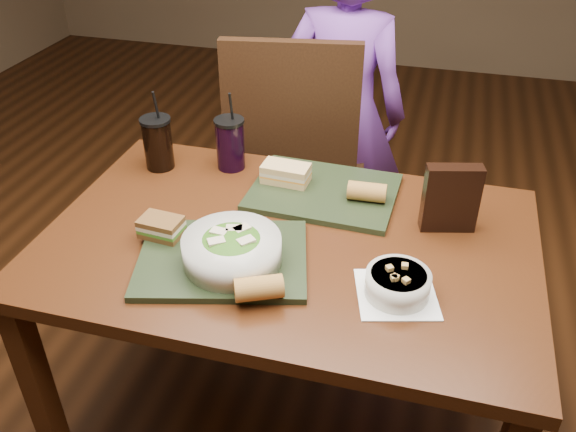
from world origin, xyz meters
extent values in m
plane|color=#381C0B|center=(0.00, 0.00, 0.00)|extent=(6.00, 6.00, 0.00)
cube|color=#411F0D|center=(-0.60, -0.38, 0.35)|extent=(0.06, 0.06, 0.71)
cube|color=#411F0D|center=(-0.60, 0.38, 0.35)|extent=(0.06, 0.06, 0.71)
cube|color=#411F0D|center=(0.60, 0.38, 0.35)|extent=(0.06, 0.06, 0.71)
cube|color=#411F0D|center=(0.00, 0.00, 0.73)|extent=(1.30, 0.85, 0.04)
cube|color=black|center=(-0.15, 0.80, 0.50)|extent=(0.54, 0.54, 0.04)
cube|color=black|center=(-0.15, 0.59, 0.81)|extent=(0.47, 0.12, 0.56)
cube|color=black|center=(-0.35, 0.60, 0.24)|extent=(0.04, 0.04, 0.48)
cube|color=black|center=(0.05, 0.60, 0.24)|extent=(0.04, 0.04, 0.48)
cube|color=black|center=(-0.35, 1.00, 0.24)|extent=(0.04, 0.04, 0.48)
cube|color=black|center=(0.05, 1.00, 0.24)|extent=(0.04, 0.04, 0.48)
imported|color=purple|center=(-0.03, 0.97, 0.69)|extent=(0.52, 0.36, 1.37)
cube|color=black|center=(-0.13, -0.14, 0.76)|extent=(0.49, 0.42, 0.02)
cube|color=black|center=(0.04, 0.24, 0.76)|extent=(0.43, 0.33, 0.02)
cylinder|color=silver|center=(-0.10, -0.16, 0.80)|extent=(0.24, 0.24, 0.07)
ellipsoid|color=#427219|center=(-0.10, -0.16, 0.82)|extent=(0.20, 0.20, 0.06)
cube|color=beige|center=(-0.09, -0.12, 0.84)|extent=(0.05, 0.05, 0.01)
cube|color=beige|center=(-0.13, -0.19, 0.84)|extent=(0.05, 0.05, 0.01)
cube|color=beige|center=(-0.10, -0.12, 0.84)|extent=(0.05, 0.04, 0.01)
cube|color=beige|center=(-0.06, -0.16, 0.84)|extent=(0.05, 0.05, 0.01)
cube|color=beige|center=(-0.13, -0.15, 0.84)|extent=(0.04, 0.03, 0.01)
cube|color=white|center=(0.31, -0.15, 0.75)|extent=(0.23, 0.23, 0.00)
cylinder|color=silver|center=(0.31, -0.15, 0.78)|extent=(0.15, 0.15, 0.06)
cylinder|color=black|center=(0.31, -0.15, 0.81)|extent=(0.13, 0.13, 0.01)
cube|color=#B28947|center=(0.30, -0.18, 0.82)|extent=(0.02, 0.02, 0.01)
cube|color=#B28947|center=(0.32, -0.18, 0.82)|extent=(0.02, 0.02, 0.01)
cube|color=#B28947|center=(0.32, -0.13, 0.82)|extent=(0.02, 0.02, 0.01)
cube|color=#B28947|center=(0.30, -0.18, 0.82)|extent=(0.02, 0.02, 0.01)
cube|color=#B28947|center=(0.28, -0.15, 0.82)|extent=(0.02, 0.02, 0.01)
cube|color=#593819|center=(-0.32, -0.10, 0.78)|extent=(0.11, 0.08, 0.01)
cube|color=#3F721E|center=(-0.32, -0.10, 0.79)|extent=(0.11, 0.08, 0.01)
cube|color=beige|center=(-0.32, -0.10, 0.80)|extent=(0.11, 0.08, 0.01)
cube|color=#593819|center=(-0.32, -0.10, 0.81)|extent=(0.11, 0.08, 0.01)
cube|color=tan|center=(-0.08, 0.25, 0.78)|extent=(0.14, 0.08, 0.02)
cube|color=orange|center=(-0.08, 0.25, 0.79)|extent=(0.14, 0.08, 0.01)
cube|color=beige|center=(-0.08, 0.25, 0.80)|extent=(0.14, 0.08, 0.01)
cube|color=tan|center=(-0.08, 0.25, 0.81)|extent=(0.14, 0.08, 0.02)
cylinder|color=#AD7533|center=(0.00, -0.27, 0.80)|extent=(0.12, 0.10, 0.06)
cylinder|color=#AD7533|center=(0.17, 0.21, 0.80)|extent=(0.11, 0.06, 0.05)
cylinder|color=black|center=(-0.49, 0.27, 0.83)|extent=(0.09, 0.09, 0.16)
cylinder|color=black|center=(-0.49, 0.27, 0.91)|extent=(0.10, 0.10, 0.01)
cylinder|color=black|center=(-0.48, 0.27, 0.96)|extent=(0.01, 0.03, 0.10)
cylinder|color=black|center=(-0.28, 0.33, 0.83)|extent=(0.09, 0.09, 0.15)
cylinder|color=black|center=(-0.28, 0.33, 0.91)|extent=(0.09, 0.09, 0.01)
cylinder|color=black|center=(-0.27, 0.33, 0.95)|extent=(0.01, 0.03, 0.10)
cube|color=black|center=(0.40, 0.16, 0.85)|extent=(0.15, 0.08, 0.19)
camera|label=1|loc=(0.35, -1.27, 1.70)|focal=38.00mm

